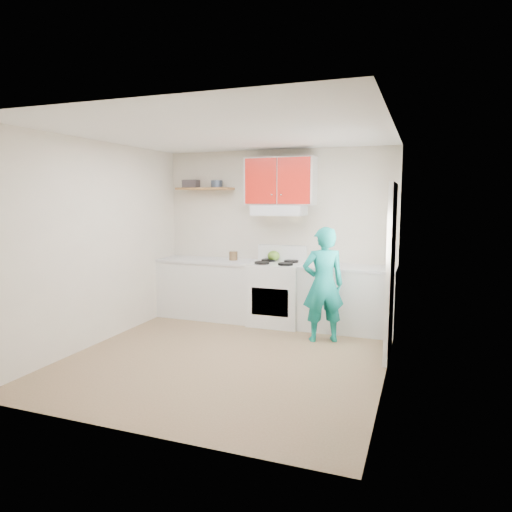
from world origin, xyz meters
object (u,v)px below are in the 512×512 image
at_px(kettle, 274,256).
at_px(crock, 233,256).
at_px(stove, 277,294).
at_px(tin, 217,184).
at_px(person, 323,285).

bearing_deg(kettle, crock, -153.79).
distance_m(stove, tin, 1.94).
height_order(tin, crock, tin).
xyz_separation_m(stove, person, (0.82, -0.57, 0.29)).
xyz_separation_m(stove, kettle, (-0.11, 0.19, 0.54)).
height_order(stove, kettle, kettle).
bearing_deg(crock, person, -22.66).
bearing_deg(person, kettle, -63.94).
height_order(stove, person, person).
relative_size(stove, kettle, 4.89).
bearing_deg(crock, tin, 163.03).
xyz_separation_m(stove, crock, (-0.73, 0.07, 0.52)).
height_order(tin, kettle, tin).
relative_size(stove, person, 0.61).
height_order(kettle, crock, kettle).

